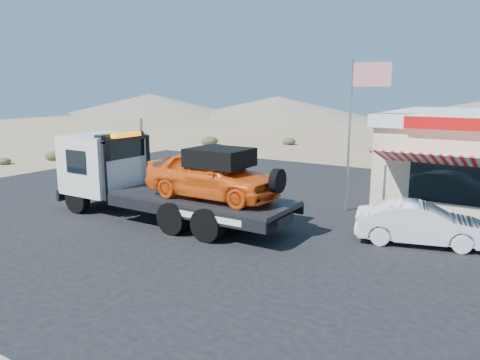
{
  "coord_description": "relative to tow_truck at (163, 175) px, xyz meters",
  "views": [
    {
      "loc": [
        10.87,
        -13.34,
        4.94
      ],
      "look_at": [
        1.62,
        1.32,
        1.5
      ],
      "focal_mm": 35.0,
      "sensor_mm": 36.0,
      "label": 1
    }
  ],
  "objects": [
    {
      "name": "ground",
      "position": [
        0.68,
        0.4,
        -1.72
      ],
      "size": [
        120.0,
        120.0,
        0.0
      ],
      "primitive_type": "plane",
      "color": "#917452",
      "rests_on": "ground"
    },
    {
      "name": "asphalt_lot",
      "position": [
        2.68,
        3.4,
        -1.71
      ],
      "size": [
        32.0,
        24.0,
        0.02
      ],
      "primitive_type": "cube",
      "color": "black",
      "rests_on": "ground"
    },
    {
      "name": "tow_truck",
      "position": [
        0.0,
        0.0,
        0.0
      ],
      "size": [
        9.59,
        2.84,
        3.2
      ],
      "color": "black",
      "rests_on": "asphalt_lot"
    },
    {
      "name": "white_sedan",
      "position": [
        8.78,
        2.23,
        -1.04
      ],
      "size": [
        4.25,
        2.39,
        1.33
      ],
      "primitive_type": "imported",
      "rotation": [
        0.0,
        0.0,
        1.83
      ],
      "color": "silver",
      "rests_on": "asphalt_lot"
    },
    {
      "name": "flagpole",
      "position": [
        5.61,
        4.9,
        2.04
      ],
      "size": [
        1.55,
        0.1,
        6.0
      ],
      "color": "#99999E",
      "rests_on": "asphalt_lot"
    },
    {
      "name": "desert_scrub",
      "position": [
        -14.07,
        10.4,
        -1.39
      ],
      "size": [
        25.92,
        32.9,
        0.8
      ],
      "color": "#374827",
      "rests_on": "ground"
    },
    {
      "name": "distant_hills",
      "position": [
        -9.1,
        55.54,
        0.16
      ],
      "size": [
        126.0,
        48.0,
        4.2
      ],
      "color": "#726B59",
      "rests_on": "ground"
    }
  ]
}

